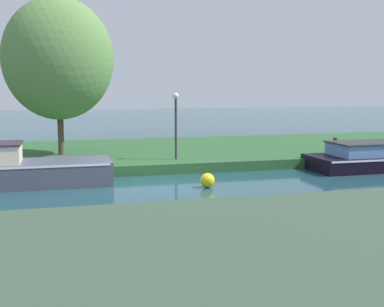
{
  "coord_description": "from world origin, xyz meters",
  "views": [
    {
      "loc": [
        -3.19,
        -16.49,
        3.34
      ],
      "look_at": [
        1.55,
        1.2,
        0.9
      ],
      "focal_mm": 46.97,
      "sensor_mm": 36.0,
      "label": 1
    }
  ],
  "objects_px": {
    "mooring_post_near": "(335,147)",
    "willow_tree_left": "(58,59)",
    "lamp_post": "(176,117)",
    "channel_buoy": "(208,180)"
  },
  "relations": [
    {
      "from": "willow_tree_left",
      "to": "mooring_post_near",
      "type": "distance_m",
      "value": 12.33
    },
    {
      "from": "lamp_post",
      "to": "channel_buoy",
      "type": "xyz_separation_m",
      "value": [
        0.13,
        -4.06,
        -1.87
      ]
    },
    {
      "from": "mooring_post_near",
      "to": "channel_buoy",
      "type": "distance_m",
      "value": 7.25
    },
    {
      "from": "willow_tree_left",
      "to": "channel_buoy",
      "type": "height_order",
      "value": "willow_tree_left"
    },
    {
      "from": "willow_tree_left",
      "to": "lamp_post",
      "type": "height_order",
      "value": "willow_tree_left"
    },
    {
      "from": "lamp_post",
      "to": "mooring_post_near",
      "type": "relative_size",
      "value": 3.34
    },
    {
      "from": "mooring_post_near",
      "to": "lamp_post",
      "type": "bearing_deg",
      "value": 171.46
    },
    {
      "from": "mooring_post_near",
      "to": "channel_buoy",
      "type": "bearing_deg",
      "value": -155.01
    },
    {
      "from": "mooring_post_near",
      "to": "willow_tree_left",
      "type": "bearing_deg",
      "value": 162.33
    },
    {
      "from": "mooring_post_near",
      "to": "channel_buoy",
      "type": "height_order",
      "value": "mooring_post_near"
    }
  ]
}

